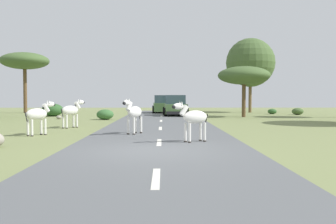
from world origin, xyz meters
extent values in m
plane|color=olive|center=(0.00, 0.00, 0.00)|extent=(90.00, 90.00, 0.00)
cube|color=#56595B|center=(0.22, 0.00, 0.03)|extent=(6.00, 64.00, 0.05)
cube|color=silver|center=(0.22, -4.00, 0.05)|extent=(0.16, 2.00, 0.01)
cube|color=silver|center=(0.22, 2.00, 0.05)|extent=(0.16, 2.00, 0.01)
cube|color=silver|center=(0.22, 8.00, 0.05)|extent=(0.16, 2.00, 0.01)
cube|color=silver|center=(0.22, 14.00, 0.05)|extent=(0.16, 2.00, 0.01)
cube|color=silver|center=(0.22, 20.00, 0.05)|extent=(0.16, 2.00, 0.01)
cube|color=silver|center=(0.22, 26.00, 0.05)|extent=(0.16, 2.00, 0.01)
ellipsoid|color=silver|center=(-0.89, 5.22, 1.01)|extent=(0.81, 1.17, 0.51)
cylinder|color=silver|center=(-1.15, 4.95, 0.42)|extent=(0.14, 0.14, 0.74)
cylinder|color=#28231E|center=(-1.15, 4.95, 0.07)|extent=(0.16, 0.16, 0.05)
cylinder|color=silver|center=(-0.90, 4.84, 0.42)|extent=(0.14, 0.14, 0.74)
cylinder|color=#28231E|center=(-0.90, 4.84, 0.07)|extent=(0.16, 0.16, 0.05)
cylinder|color=silver|center=(-0.88, 5.60, 0.42)|extent=(0.14, 0.14, 0.74)
cylinder|color=#28231E|center=(-0.88, 5.60, 0.07)|extent=(0.16, 0.16, 0.05)
cylinder|color=silver|center=(-0.63, 5.50, 0.42)|extent=(0.14, 0.14, 0.74)
cylinder|color=#28231E|center=(-0.63, 5.50, 0.07)|extent=(0.16, 0.16, 0.05)
cylinder|color=silver|center=(-1.09, 4.75, 1.27)|extent=(0.33, 0.43, 0.44)
cube|color=black|center=(-1.09, 4.75, 1.36)|extent=(0.17, 0.35, 0.30)
ellipsoid|color=silver|center=(-1.19, 4.51, 1.43)|extent=(0.36, 0.51, 0.24)
ellipsoid|color=black|center=(-1.26, 4.34, 1.41)|extent=(0.19, 0.21, 0.14)
cone|color=silver|center=(-1.20, 4.65, 1.55)|extent=(0.12, 0.12, 0.14)
cone|color=silver|center=(-1.08, 4.59, 1.55)|extent=(0.12, 0.12, 0.14)
cylinder|color=black|center=(-0.69, 5.73, 0.91)|extent=(0.09, 0.16, 0.44)
ellipsoid|color=silver|center=(-4.62, 8.92, 0.95)|extent=(0.97, 1.12, 0.51)
cylinder|color=silver|center=(-4.30, 9.12, 0.37)|extent=(0.15, 0.15, 0.73)
cylinder|color=#28231E|center=(-4.30, 9.12, 0.02)|extent=(0.17, 0.17, 0.05)
cylinder|color=silver|center=(-4.52, 9.28, 0.37)|extent=(0.15, 0.15, 0.73)
cylinder|color=#28231E|center=(-4.52, 9.28, 0.02)|extent=(0.17, 0.17, 0.05)
cylinder|color=silver|center=(-4.71, 8.55, 0.37)|extent=(0.15, 0.15, 0.73)
cylinder|color=#28231E|center=(-4.71, 8.55, 0.02)|extent=(0.17, 0.17, 0.05)
cylinder|color=silver|center=(-4.93, 8.71, 0.37)|extent=(0.15, 0.15, 0.73)
cylinder|color=#28231E|center=(-4.93, 8.71, 0.02)|extent=(0.17, 0.17, 0.05)
cylinder|color=silver|center=(-4.32, 9.34, 1.21)|extent=(0.38, 0.42, 0.43)
cube|color=black|center=(-4.32, 9.34, 1.30)|extent=(0.24, 0.31, 0.30)
ellipsoid|color=silver|center=(-4.17, 9.54, 1.37)|extent=(0.43, 0.49, 0.23)
ellipsoid|color=black|center=(-4.06, 9.69, 1.35)|extent=(0.21, 0.21, 0.14)
cone|color=silver|center=(-4.18, 9.41, 1.48)|extent=(0.12, 0.12, 0.14)
cone|color=silver|center=(-4.29, 9.49, 1.48)|extent=(0.12, 0.12, 0.14)
cylinder|color=black|center=(-4.93, 8.48, 0.85)|extent=(0.12, 0.15, 0.43)
ellipsoid|color=silver|center=(1.52, 2.20, 0.95)|extent=(1.08, 0.87, 0.48)
cylinder|color=silver|center=(1.17, 2.14, 0.40)|extent=(0.14, 0.14, 0.69)
cylinder|color=#28231E|center=(1.17, 2.14, 0.07)|extent=(0.16, 0.16, 0.05)
cylinder|color=silver|center=(1.30, 1.91, 0.40)|extent=(0.14, 0.14, 0.69)
cylinder|color=#28231E|center=(1.30, 1.91, 0.07)|extent=(0.16, 0.16, 0.05)
cylinder|color=silver|center=(1.74, 2.48, 0.40)|extent=(0.14, 0.14, 0.69)
cylinder|color=#28231E|center=(1.74, 2.48, 0.07)|extent=(0.16, 0.16, 0.05)
cylinder|color=silver|center=(1.87, 2.26, 0.40)|extent=(0.14, 0.14, 0.69)
cylinder|color=#28231E|center=(1.87, 2.26, 0.07)|extent=(0.16, 0.16, 0.05)
cylinder|color=silver|center=(1.10, 1.95, 1.20)|extent=(0.41, 0.35, 0.41)
cube|color=black|center=(1.10, 1.95, 1.28)|extent=(0.31, 0.20, 0.28)
ellipsoid|color=silver|center=(0.90, 1.82, 1.35)|extent=(0.48, 0.39, 0.22)
ellipsoid|color=black|center=(0.74, 1.73, 1.33)|extent=(0.20, 0.19, 0.13)
cone|color=silver|center=(0.96, 1.94, 1.46)|extent=(0.11, 0.11, 0.13)
cone|color=silver|center=(1.03, 1.82, 1.46)|extent=(0.11, 0.11, 0.13)
cylinder|color=black|center=(1.96, 2.46, 0.86)|extent=(0.14, 0.11, 0.41)
ellipsoid|color=silver|center=(-5.11, 4.98, 0.93)|extent=(0.94, 1.11, 0.50)
cylinder|color=silver|center=(-4.81, 5.19, 0.36)|extent=(0.15, 0.15, 0.72)
cylinder|color=#28231E|center=(-4.81, 5.19, 0.02)|extent=(0.17, 0.17, 0.05)
cylinder|color=silver|center=(-5.03, 5.34, 0.36)|extent=(0.15, 0.15, 0.72)
cylinder|color=#28231E|center=(-5.03, 5.34, 0.02)|extent=(0.17, 0.17, 0.05)
cylinder|color=silver|center=(-5.19, 4.62, 0.36)|extent=(0.15, 0.15, 0.72)
cylinder|color=#28231E|center=(-5.19, 4.62, 0.02)|extent=(0.17, 0.17, 0.05)
cylinder|color=silver|center=(-5.42, 4.77, 0.36)|extent=(0.15, 0.15, 0.72)
cylinder|color=#28231E|center=(-5.42, 4.77, 0.02)|extent=(0.17, 0.17, 0.05)
cylinder|color=silver|center=(-4.83, 5.40, 1.19)|extent=(0.37, 0.42, 0.42)
cube|color=black|center=(-4.83, 5.40, 1.27)|extent=(0.23, 0.31, 0.29)
ellipsoid|color=silver|center=(-4.69, 5.60, 1.34)|extent=(0.42, 0.49, 0.23)
ellipsoid|color=black|center=(-4.59, 5.76, 1.33)|extent=(0.20, 0.21, 0.14)
cone|color=silver|center=(-4.70, 5.47, 1.46)|extent=(0.12, 0.12, 0.13)
cone|color=silver|center=(-4.81, 5.55, 1.46)|extent=(0.12, 0.12, 0.13)
cylinder|color=black|center=(-5.41, 4.54, 0.83)|extent=(0.11, 0.14, 0.43)
cube|color=#476B38|center=(0.30, 26.58, 0.63)|extent=(1.96, 4.27, 0.80)
cube|color=#334751|center=(0.31, 26.38, 1.41)|extent=(1.73, 2.26, 0.76)
cube|color=black|center=(0.22, 28.74, 0.36)|extent=(1.71, 0.23, 0.24)
cylinder|color=black|center=(1.15, 27.96, 0.39)|extent=(0.25, 0.69, 0.68)
cylinder|color=black|center=(-0.65, 27.89, 0.39)|extent=(0.25, 0.69, 0.68)
cylinder|color=black|center=(1.26, 25.27, 0.39)|extent=(0.25, 0.69, 0.68)
cylinder|color=black|center=(-0.54, 25.19, 0.39)|extent=(0.25, 0.69, 0.68)
cube|color=#476B38|center=(1.39, 21.29, 0.63)|extent=(1.96, 4.27, 0.80)
cube|color=#334751|center=(1.38, 21.49, 1.41)|extent=(1.72, 2.26, 0.76)
cube|color=black|center=(1.47, 19.13, 0.36)|extent=(1.71, 0.23, 0.24)
cylinder|color=black|center=(0.54, 19.91, 0.39)|extent=(0.25, 0.69, 0.68)
cylinder|color=black|center=(2.34, 19.98, 0.39)|extent=(0.25, 0.69, 0.68)
cylinder|color=black|center=(0.44, 22.61, 0.39)|extent=(0.25, 0.69, 0.68)
cylinder|color=black|center=(2.23, 22.67, 0.39)|extent=(0.25, 0.69, 0.68)
cylinder|color=brown|center=(6.91, 19.57, 1.32)|extent=(0.31, 0.31, 2.63)
ellipsoid|color=#425B2D|center=(6.91, 19.57, 3.38)|extent=(4.23, 4.23, 1.48)
cylinder|color=brown|center=(-13.61, 27.54, 2.20)|extent=(0.36, 0.36, 4.40)
ellipsoid|color=#425B2D|center=(-13.61, 27.54, 5.25)|extent=(4.83, 4.83, 1.69)
cylinder|color=brown|center=(9.40, 28.32, 1.57)|extent=(0.32, 0.32, 3.15)
sphere|color=#425B2D|center=(9.40, 28.32, 5.17)|extent=(5.04, 5.04, 5.04)
ellipsoid|color=#386633|center=(-3.84, 16.19, 0.37)|extent=(1.23, 1.11, 0.74)
ellipsoid|color=#2D5628|center=(-9.00, 20.98, 0.54)|extent=(1.79, 1.62, 1.08)
ellipsoid|color=#2D5628|center=(10.69, 24.66, 0.25)|extent=(0.83, 0.75, 0.50)
ellipsoid|color=#425B2D|center=(12.60, 23.19, 0.31)|extent=(1.04, 0.94, 0.62)
ellipsoid|color=gray|center=(-7.39, 17.01, 0.13)|extent=(0.37, 0.40, 0.25)
camera|label=1|loc=(0.37, -11.75, 1.71)|focal=41.34mm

